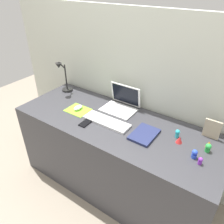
% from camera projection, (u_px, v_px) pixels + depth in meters
% --- Properties ---
extents(ground_plane, '(6.00, 6.00, 0.00)m').
position_uv_depth(ground_plane, '(115.00, 182.00, 2.23)').
color(ground_plane, gray).
extents(back_wall, '(2.99, 0.05, 1.59)m').
position_uv_depth(back_wall, '(137.00, 99.00, 2.07)').
color(back_wall, beige).
rests_on(back_wall, ground_plane).
extents(desk, '(1.79, 0.67, 0.74)m').
position_uv_depth(desk, '(115.00, 155.00, 2.03)').
color(desk, '#38383D').
rests_on(desk, ground_plane).
extents(laptop, '(0.30, 0.25, 0.21)m').
position_uv_depth(laptop, '(122.00, 103.00, 2.00)').
color(laptop, white).
rests_on(laptop, desk).
extents(keyboard, '(0.41, 0.13, 0.02)m').
position_uv_depth(keyboard, '(107.00, 122.00, 1.83)').
color(keyboard, white).
rests_on(keyboard, desk).
extents(mousepad, '(0.21, 0.17, 0.00)m').
position_uv_depth(mousepad, '(78.00, 110.00, 2.00)').
color(mousepad, '#8CDB33').
rests_on(mousepad, desk).
extents(mouse, '(0.06, 0.10, 0.03)m').
position_uv_depth(mouse, '(78.00, 108.00, 2.00)').
color(mouse, white).
rests_on(mouse, mousepad).
extents(cell_phone, '(0.07, 0.13, 0.01)m').
position_uv_depth(cell_phone, '(86.00, 123.00, 1.82)').
color(cell_phone, black).
rests_on(cell_phone, desk).
extents(desk_lamp, '(0.11, 0.16, 0.33)m').
position_uv_depth(desk_lamp, '(64.00, 78.00, 2.24)').
color(desk_lamp, black).
rests_on(desk_lamp, desk).
extents(notebook_pad, '(0.17, 0.24, 0.02)m').
position_uv_depth(notebook_pad, '(144.00, 134.00, 1.68)').
color(notebook_pad, navy).
rests_on(notebook_pad, desk).
extents(picture_frame, '(0.12, 0.02, 0.15)m').
position_uv_depth(picture_frame, '(212.00, 129.00, 1.63)').
color(picture_frame, '#B2A58C').
rests_on(picture_frame, desk).
extents(toy_figurine_blue, '(0.04, 0.04, 0.07)m').
position_uv_depth(toy_figurine_blue, '(195.00, 154.00, 1.46)').
color(toy_figurine_blue, blue).
rests_on(toy_figurine_blue, desk).
extents(toy_figurine_red, '(0.05, 0.05, 0.05)m').
position_uv_depth(toy_figurine_red, '(179.00, 140.00, 1.60)').
color(toy_figurine_red, red).
rests_on(toy_figurine_red, desk).
extents(toy_figurine_purple, '(0.03, 0.03, 0.05)m').
position_uv_depth(toy_figurine_purple, '(200.00, 161.00, 1.42)').
color(toy_figurine_purple, purple).
rests_on(toy_figurine_purple, desk).
extents(toy_figurine_orange, '(0.04, 0.04, 0.05)m').
position_uv_depth(toy_figurine_orange, '(209.00, 144.00, 1.56)').
color(toy_figurine_orange, orange).
rests_on(toy_figurine_orange, desk).
extents(toy_figurine_cyan, '(0.04, 0.04, 0.07)m').
position_uv_depth(toy_figurine_cyan, '(177.00, 133.00, 1.65)').
color(toy_figurine_cyan, '#28B7CC').
rests_on(toy_figurine_cyan, desk).
extents(toy_figurine_green, '(0.04, 0.04, 0.07)m').
position_uv_depth(toy_figurine_green, '(208.00, 148.00, 1.51)').
color(toy_figurine_green, green).
rests_on(toy_figurine_green, desk).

